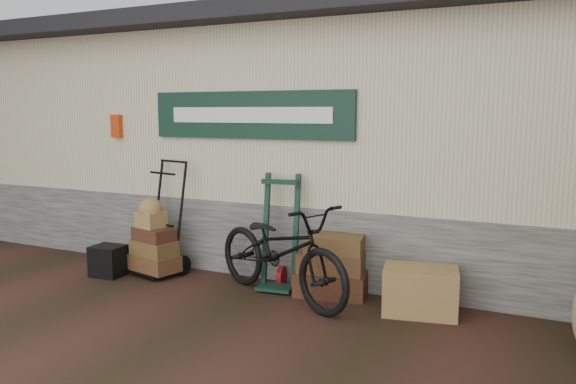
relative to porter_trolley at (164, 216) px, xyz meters
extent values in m
plane|color=black|center=(1.36, -0.68, -0.71)|extent=(80.00, 80.00, 0.00)
cube|color=#4C4C47|center=(1.36, 2.07, -0.26)|extent=(14.00, 3.54, 0.90)
cube|color=#B8B186|center=(1.36, 2.07, 1.24)|extent=(14.00, 3.50, 2.10)
cube|color=black|center=(1.36, 1.92, 2.39)|extent=(14.40, 4.10, 0.20)
cube|color=black|center=(1.06, 0.29, 1.24)|extent=(2.60, 0.06, 0.55)
cube|color=white|center=(1.06, 0.25, 1.24)|extent=(2.10, 0.01, 0.18)
cube|color=red|center=(-0.94, 0.29, 1.09)|extent=(0.14, 0.10, 0.30)
cube|color=brown|center=(3.18, -0.07, -0.48)|extent=(0.79, 0.60, 0.47)
cube|color=black|center=(-0.54, -0.41, -0.53)|extent=(0.39, 0.34, 0.37)
imported|color=black|center=(1.73, -0.26, -0.13)|extent=(1.45, 2.13, 1.17)
camera|label=1|loc=(4.29, -5.47, 1.28)|focal=35.00mm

